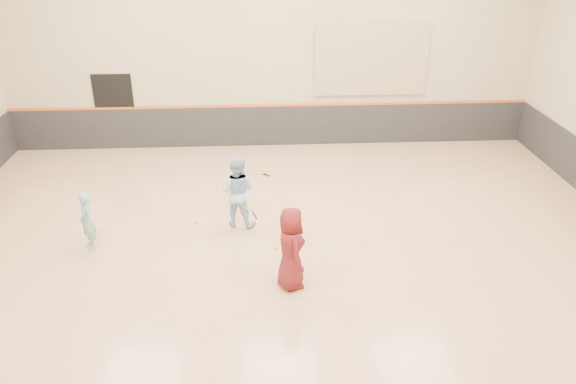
{
  "coord_description": "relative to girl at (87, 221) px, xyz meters",
  "views": [
    {
      "loc": [
        -0.46,
        -9.69,
        6.1
      ],
      "look_at": [
        0.13,
        0.4,
        1.15
      ],
      "focal_mm": 35.0,
      "sensor_mm": 36.0,
      "label": 1
    }
  ],
  "objects": [
    {
      "name": "instructor",
      "position": [
        3.01,
        0.79,
        0.2
      ],
      "size": [
        0.93,
        0.81,
        1.62
      ],
      "primitive_type": "imported",
      "rotation": [
        0.0,
        0.0,
        2.85
      ],
      "color": "#96CAE8",
      "rests_on": "floor"
    },
    {
      "name": "acoustic_panel",
      "position": [
        6.73,
        5.55,
        1.89
      ],
      "size": [
        3.2,
        0.08,
        2.0
      ],
      "primitive_type": "cube",
      "color": "tan",
      "rests_on": "wall_back"
    },
    {
      "name": "girl",
      "position": [
        0.0,
        0.0,
        0.0
      ],
      "size": [
        0.48,
        0.53,
        1.21
      ],
      "primitive_type": "imported",
      "rotation": [
        0.0,
        0.0,
        -1.01
      ],
      "color": "#6BB9B0",
      "rests_on": "floor"
    },
    {
      "name": "accent_stripe",
      "position": [
        3.93,
        5.56,
        0.61
      ],
      "size": [
        14.9,
        0.03,
        0.06
      ],
      "primitive_type": "cube",
      "color": "#D85914",
      "rests_on": "wall_back"
    },
    {
      "name": "wainscot_back",
      "position": [
        3.93,
        5.57,
        -0.01
      ],
      "size": [
        14.9,
        0.04,
        1.2
      ],
      "primitive_type": "cube",
      "color": "#232326",
      "rests_on": "floor"
    },
    {
      "name": "ball_under_racket",
      "position": [
        3.81,
        -0.28,
        -0.57
      ],
      "size": [
        0.07,
        0.07,
        0.07
      ],
      "primitive_type": "sphere",
      "color": "#DDEA36",
      "rests_on": "floor"
    },
    {
      "name": "room",
      "position": [
        3.93,
        -0.4,
        0.21
      ],
      "size": [
        15.04,
        12.04,
        6.22
      ],
      "color": "tan",
      "rests_on": "ground"
    },
    {
      "name": "spare_racket",
      "position": [
        3.48,
        3.57,
        -0.57
      ],
      "size": [
        0.72,
        0.72,
        0.08
      ],
      "primitive_type": null,
      "color": "#AECC2C",
      "rests_on": "floor"
    },
    {
      "name": "doorway",
      "position": [
        -0.57,
        5.58,
        0.49
      ],
      "size": [
        1.1,
        0.05,
        2.2
      ],
      "primitive_type": "cube",
      "color": "black",
      "rests_on": "floor"
    },
    {
      "name": "ball_in_hand",
      "position": [
        4.19,
        -1.62,
        0.37
      ],
      "size": [
        0.07,
        0.07,
        0.07
      ],
      "primitive_type": "sphere",
      "color": "gold",
      "rests_on": "young_man"
    },
    {
      "name": "held_racket",
      "position": [
        3.25,
        0.64,
        -0.05
      ],
      "size": [
        0.41,
        0.41,
        0.47
      ],
      "primitive_type": null,
      "color": "#B3DF31",
      "rests_on": "instructor"
    },
    {
      "name": "young_man",
      "position": [
        4.01,
        -1.56,
        0.18
      ],
      "size": [
        0.68,
        0.87,
        1.58
      ],
      "primitive_type": "imported",
      "rotation": [
        0.0,
        0.0,
        1.81
      ],
      "color": "maroon",
      "rests_on": "floor"
    },
    {
      "name": "ball_beside_spare",
      "position": [
        2.05,
        0.9,
        -0.57
      ],
      "size": [
        0.07,
        0.07,
        0.07
      ],
      "primitive_type": "sphere",
      "color": "#C8E936",
      "rests_on": "floor"
    }
  ]
}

